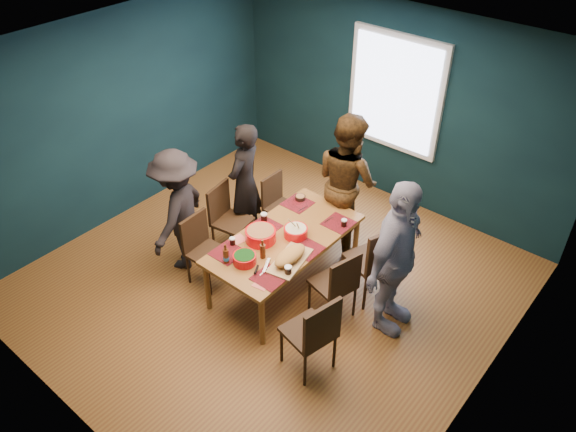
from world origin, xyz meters
name	(u,v)px	position (x,y,z in m)	size (l,w,h in m)	color
room	(285,175)	(0.00, 0.27, 1.37)	(5.01, 5.01, 2.71)	olive
dining_table	(285,242)	(0.14, 0.09, 0.63)	(0.91, 1.83, 0.69)	olive
chair_left_far	(277,201)	(-0.58, 0.79, 0.49)	(0.38, 0.38, 0.83)	#311D10
chair_left_mid	(226,214)	(-0.84, 0.13, 0.53)	(0.47, 0.47, 0.90)	#311D10
chair_left_near	(202,244)	(-0.66, -0.45, 0.51)	(0.41, 0.41, 0.87)	#311D10
chair_right_far	(377,257)	(1.05, 0.55, 0.60)	(0.59, 0.59, 1.02)	#311D10
chair_right_mid	(338,282)	(0.91, 0.04, 0.52)	(0.49, 0.49, 0.90)	#311D10
chair_right_near	(315,331)	(1.16, -0.68, 0.56)	(0.52, 0.52, 0.96)	#311D10
person_far_left	(245,183)	(-0.85, 0.49, 0.79)	(0.58, 0.38, 1.59)	black
person_back	(347,181)	(0.17, 1.22, 0.89)	(0.86, 0.67, 1.77)	black
person_right	(395,259)	(1.38, 0.33, 0.90)	(1.06, 0.44, 1.81)	white
person_near_left	(178,211)	(-1.06, -0.41, 0.77)	(1.00, 0.58, 1.55)	black
bowl_salad	(261,235)	(-0.03, -0.12, 0.77)	(0.34, 0.34, 0.14)	red
bowl_dumpling	(296,231)	(0.21, 0.19, 0.75)	(0.27, 0.27, 0.25)	red
bowl_herbs	(245,258)	(0.09, -0.50, 0.75)	(0.25, 0.25, 0.11)	red
cutting_board	(290,257)	(0.44, -0.19, 0.76)	(0.39, 0.70, 0.15)	tan
small_bowl	(300,198)	(-0.19, 0.77, 0.72)	(0.13, 0.13, 0.05)	black
beer_bottle_a	(226,256)	(-0.06, -0.62, 0.78)	(0.07, 0.07, 0.24)	#48200C
beer_bottle_b	(263,251)	(0.18, -0.32, 0.79)	(0.06, 0.06, 0.23)	#48200C
cola_glass_a	(233,241)	(-0.22, -0.37, 0.74)	(0.06, 0.06, 0.09)	black
cola_glass_b	(288,270)	(0.55, -0.35, 0.75)	(0.08, 0.08, 0.11)	black
cola_glass_c	(344,223)	(0.52, 0.67, 0.74)	(0.07, 0.07, 0.09)	black
cola_glass_d	(264,217)	(-0.24, 0.16, 0.75)	(0.08, 0.08, 0.11)	black
napkin_a	(310,250)	(0.49, 0.09, 0.70)	(0.13, 0.13, 0.00)	#DC6A5D
napkin_b	(238,239)	(-0.23, -0.27, 0.70)	(0.15, 0.15, 0.00)	#DC6A5D
napkin_c	(262,284)	(0.44, -0.63, 0.70)	(0.15, 0.15, 0.00)	#DC6A5D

